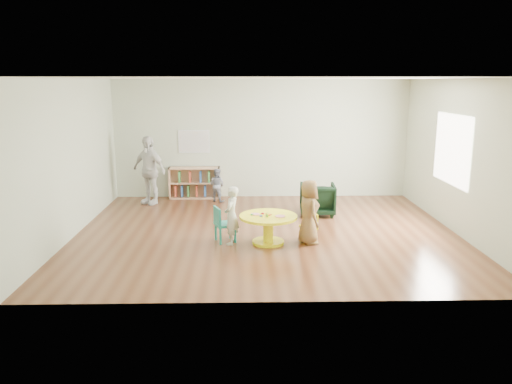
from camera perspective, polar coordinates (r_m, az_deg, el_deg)
The scene contains 11 objects.
room at distance 8.94m, azimuth 1.35°, elevation 7.04°, with size 7.10×7.00×2.80m.
activity_table at distance 8.61m, azimuth 1.41°, elevation -3.68°, with size 1.00×1.00×0.54m.
kid_chair_left at distance 8.70m, azimuth -3.82°, elevation -3.58°, with size 0.43×0.43×0.63m.
kid_chair_right at distance 8.81m, azimuth 6.26°, elevation -3.90°, with size 0.31×0.31×0.49m.
bookshelf at distance 12.04m, azimuth -7.08°, elevation 1.04°, with size 1.20×0.30×0.75m.
alphabet_poster at distance 12.01m, azimuth -7.09°, elevation 5.76°, with size 0.74×0.01×0.54m.
armchair at distance 10.53m, azimuth 7.04°, elevation -0.82°, with size 0.71×0.73×0.66m, color black.
child_left at distance 8.55m, azimuth -2.81°, elevation -2.69°, with size 0.37×0.24×1.01m, color silver.
child_right at distance 8.60m, azimuth 6.05°, elevation -2.29°, with size 0.55×0.36×1.12m, color #C78916.
toddler at distance 11.63m, azimuth -4.48°, elevation 0.80°, with size 0.38×0.29×0.78m, color #1A2442.
adult_caretaker at distance 11.58m, azimuth -12.14°, elevation 2.47°, with size 0.91×0.38×1.56m, color silver.
Camera 1 is at (-0.41, -8.88, 2.75)m, focal length 35.00 mm.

